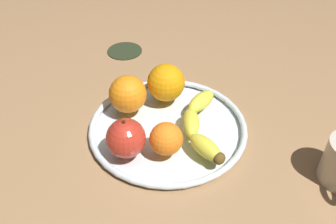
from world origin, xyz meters
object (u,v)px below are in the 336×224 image
object	(u,v)px
fruit_bowl	(168,127)
orange_back_left	(166,83)
banana	(200,124)
orange_front_left	(166,139)
apple	(126,138)
orange_front_right	(128,94)
ambient_coaster	(125,50)

from	to	relation	value
fruit_bowl	orange_back_left	bearing A→B (deg)	-165.22
banana	orange_front_left	xyz separation A→B (cm)	(6.73, -5.14, 1.39)
apple	orange_front_left	xyz separation A→B (cm)	(-1.88, 6.84, -0.54)
apple	orange_front_left	world-z (taller)	apple
orange_back_left	orange_front_right	bearing A→B (deg)	-51.76
banana	apple	distance (cm)	14.88
banana	ambient_coaster	size ratio (longest dim) A/B	2.27
banana	orange_front_right	xyz separation A→B (cm)	(-3.50, -15.28, 2.20)
banana	orange_front_right	size ratio (longest dim) A/B	2.72
apple	ambient_coaster	xyz separation A→B (cm)	(-37.15, -12.15, -5.07)
orange_back_left	orange_front_left	world-z (taller)	orange_back_left
orange_front_right	fruit_bowl	bearing A→B (deg)	72.11
fruit_bowl	orange_back_left	size ratio (longest dim) A/B	3.96
orange_back_left	banana	bearing A→B (deg)	44.06
orange_front_right	orange_back_left	bearing A→B (deg)	128.24
orange_front_right	orange_front_left	bearing A→B (deg)	44.75
banana	ambient_coaster	distance (cm)	37.51
banana	ambient_coaster	world-z (taller)	banana
fruit_bowl	ambient_coaster	world-z (taller)	fruit_bowl
fruit_bowl	orange_back_left	distance (cm)	9.77
banana	apple	world-z (taller)	apple
orange_front_right	apple	bearing A→B (deg)	15.27
orange_back_left	orange_front_left	xyz separation A→B (cm)	(15.55, 3.40, -0.94)
orange_front_right	orange_front_left	distance (cm)	14.43
fruit_bowl	ambient_coaster	distance (cm)	33.09
fruit_bowl	orange_back_left	world-z (taller)	orange_back_left
orange_front_left	ambient_coaster	size ratio (longest dim) A/B	0.66
apple	ambient_coaster	world-z (taller)	apple
fruit_bowl	orange_front_left	world-z (taller)	orange_front_left
orange_back_left	ambient_coaster	size ratio (longest dim) A/B	0.86
banana	orange_back_left	distance (cm)	12.49
orange_back_left	orange_front_left	distance (cm)	15.95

